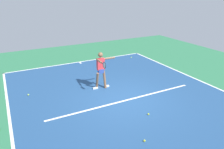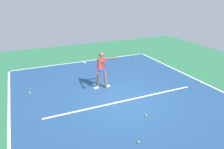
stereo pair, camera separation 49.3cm
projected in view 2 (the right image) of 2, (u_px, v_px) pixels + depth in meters
The scene contains 12 objects.
ground_plane at pixel (123, 99), 9.09m from camera, with size 20.87×20.87×0.00m, color #2D754C.
court_surface at pixel (123, 99), 9.09m from camera, with size 9.01×11.52×0.00m, color navy.
court_line_baseline_near at pixel (84, 61), 13.94m from camera, with size 9.01×0.10×0.01m, color white.
court_line_sideline_left at pixel (202, 82), 10.79m from camera, with size 0.10×11.52×0.01m, color white.
court_line_sideline_right at pixel (9, 124), 7.39m from camera, with size 0.10×11.52×0.01m, color white.
court_line_service at pixel (125, 101), 8.96m from camera, with size 6.76×0.10×0.01m, color white.
court_line_centre_mark at pixel (85, 62), 13.77m from camera, with size 0.10×0.30×0.01m, color white.
tennis_player at pixel (102, 68), 9.79m from camera, with size 1.12×1.20×1.76m.
tennis_ball_by_sideline at pixel (136, 58), 14.58m from camera, with size 0.07×0.07×0.07m, color #C6E53D.
tennis_ball_centre_court at pixel (146, 115), 7.86m from camera, with size 0.07×0.07×0.07m, color yellow.
tennis_ball_near_service_line at pixel (138, 142), 6.48m from camera, with size 0.07×0.07×0.07m, color yellow.
tennis_ball_far_corner at pixel (30, 93), 9.60m from camera, with size 0.07×0.07×0.07m, color #C6E53D.
Camera 2 is at (3.76, 7.17, 4.31)m, focal length 34.25 mm.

